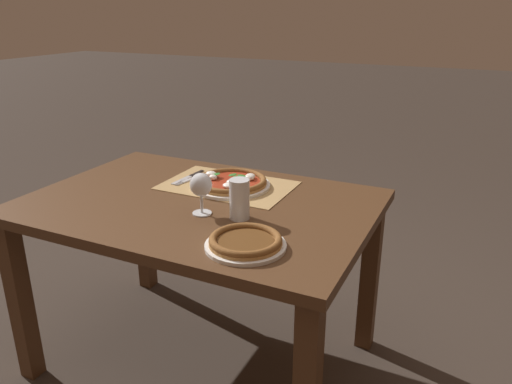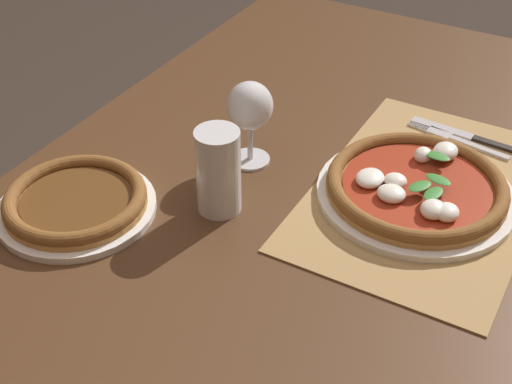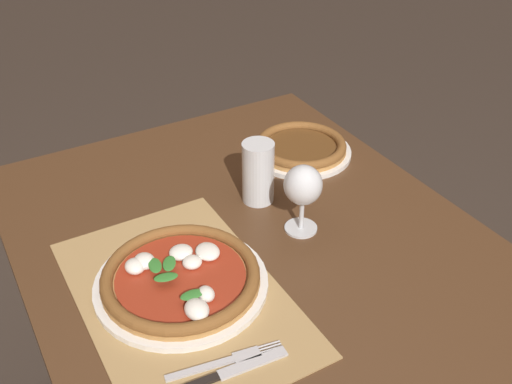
{
  "view_description": "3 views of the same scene",
  "coord_description": "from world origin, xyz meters",
  "px_view_note": "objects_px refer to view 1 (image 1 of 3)",
  "views": [
    {
      "loc": [
        -0.97,
        1.53,
        1.45
      ],
      "look_at": [
        -0.27,
        0.05,
        0.84
      ],
      "focal_mm": 35.0,
      "sensor_mm": 36.0,
      "label": 1
    },
    {
      "loc": [
        -0.99,
        -0.42,
        1.46
      ],
      "look_at": [
        -0.26,
        -0.01,
        0.84
      ],
      "focal_mm": 50.0,
      "sensor_mm": 36.0,
      "label": 2
    },
    {
      "loc": [
        0.75,
        -0.48,
        1.52
      ],
      "look_at": [
        -0.13,
        0.02,
        0.83
      ],
      "focal_mm": 42.0,
      "sensor_mm": 36.0,
      "label": 3
    }
  ],
  "objects_px": {
    "pizza_near": "(231,182)",
    "wine_glass": "(201,186)",
    "fork": "(191,179)",
    "knife": "(188,177)",
    "pint_glass": "(239,200)",
    "pizza_far": "(246,242)"
  },
  "relations": [
    {
      "from": "wine_glass",
      "to": "fork",
      "type": "height_order",
      "value": "wine_glass"
    },
    {
      "from": "pizza_far",
      "to": "pint_glass",
      "type": "bearing_deg",
      "value": -58.2
    },
    {
      "from": "fork",
      "to": "pint_glass",
      "type": "bearing_deg",
      "value": 143.73
    },
    {
      "from": "wine_glass",
      "to": "fork",
      "type": "bearing_deg",
      "value": -51.68
    },
    {
      "from": "pizza_far",
      "to": "knife",
      "type": "xyz_separation_m",
      "value": [
        0.52,
        -0.49,
        -0.01
      ]
    },
    {
      "from": "pizza_far",
      "to": "pizza_near",
      "type": "bearing_deg",
      "value": -57.12
    },
    {
      "from": "pizza_near",
      "to": "wine_glass",
      "type": "distance_m",
      "value": 0.31
    },
    {
      "from": "pizza_near",
      "to": "pint_glass",
      "type": "relative_size",
      "value": 2.25
    },
    {
      "from": "pint_glass",
      "to": "fork",
      "type": "relative_size",
      "value": 0.72
    },
    {
      "from": "wine_glass",
      "to": "knife",
      "type": "relative_size",
      "value": 0.72
    },
    {
      "from": "fork",
      "to": "knife",
      "type": "xyz_separation_m",
      "value": [
        0.02,
        -0.01,
        0.0
      ]
    },
    {
      "from": "pint_glass",
      "to": "knife",
      "type": "xyz_separation_m",
      "value": [
        0.4,
        -0.29,
        -0.06
      ]
    },
    {
      "from": "pizza_far",
      "to": "knife",
      "type": "relative_size",
      "value": 1.19
    },
    {
      "from": "pizza_near",
      "to": "pint_glass",
      "type": "xyz_separation_m",
      "value": [
        -0.18,
        0.27,
        0.05
      ]
    },
    {
      "from": "fork",
      "to": "wine_glass",
      "type": "bearing_deg",
      "value": 128.32
    },
    {
      "from": "pizza_near",
      "to": "wine_glass",
      "type": "relative_size",
      "value": 2.11
    },
    {
      "from": "pizza_far",
      "to": "knife",
      "type": "bearing_deg",
      "value": -42.87
    },
    {
      "from": "fork",
      "to": "knife",
      "type": "bearing_deg",
      "value": -26.86
    },
    {
      "from": "pizza_near",
      "to": "knife",
      "type": "xyz_separation_m",
      "value": [
        0.22,
        -0.02,
        -0.02
      ]
    },
    {
      "from": "fork",
      "to": "knife",
      "type": "relative_size",
      "value": 0.93
    },
    {
      "from": "pizza_near",
      "to": "pint_glass",
      "type": "bearing_deg",
      "value": 123.64
    },
    {
      "from": "pizza_near",
      "to": "fork",
      "type": "xyz_separation_m",
      "value": [
        0.2,
        -0.01,
        -0.02
      ]
    }
  ]
}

